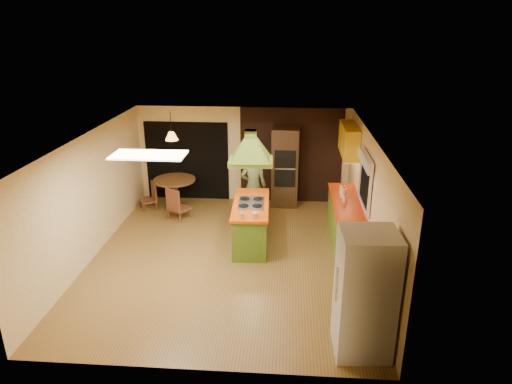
# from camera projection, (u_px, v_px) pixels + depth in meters

# --- Properties ---
(ground) EXTENTS (6.50, 6.50, 0.00)m
(ground) POSITION_uv_depth(u_px,v_px,m) (228.00, 257.00, 9.35)
(ground) COLOR olive
(ground) RESTS_ON ground
(room_walls) EXTENTS (5.50, 6.50, 6.50)m
(room_walls) POSITION_uv_depth(u_px,v_px,m) (227.00, 200.00, 8.92)
(room_walls) COLOR #FFEBB6
(room_walls) RESTS_ON ground
(ceiling_plane) EXTENTS (6.50, 6.50, 0.00)m
(ceiling_plane) POSITION_uv_depth(u_px,v_px,m) (225.00, 138.00, 8.48)
(ceiling_plane) COLOR silver
(ceiling_plane) RESTS_ON room_walls
(brick_panel) EXTENTS (2.64, 0.03, 2.50)m
(brick_panel) POSITION_uv_depth(u_px,v_px,m) (291.00, 156.00, 11.85)
(brick_panel) COLOR #381E14
(brick_panel) RESTS_ON ground
(nook_opening) EXTENTS (2.20, 0.03, 2.10)m
(nook_opening) POSITION_uv_depth(u_px,v_px,m) (187.00, 161.00, 12.10)
(nook_opening) COLOR black
(nook_opening) RESTS_ON ground
(right_counter) EXTENTS (0.62, 3.05, 0.92)m
(right_counter) POSITION_uv_depth(u_px,v_px,m) (347.00, 228.00, 9.58)
(right_counter) COLOR olive
(right_counter) RESTS_ON ground
(upper_cabinets) EXTENTS (0.34, 1.40, 0.70)m
(upper_cabinets) POSITION_uv_depth(u_px,v_px,m) (349.00, 140.00, 10.55)
(upper_cabinets) COLOR yellow
(upper_cabinets) RESTS_ON room_walls
(window_right) EXTENTS (0.12, 1.35, 1.06)m
(window_right) POSITION_uv_depth(u_px,v_px,m) (366.00, 172.00, 8.92)
(window_right) COLOR black
(window_right) RESTS_ON room_walls
(fluor_panel) EXTENTS (1.20, 0.60, 0.03)m
(fluor_panel) POSITION_uv_depth(u_px,v_px,m) (149.00, 155.00, 7.44)
(fluor_panel) COLOR white
(fluor_panel) RESTS_ON ceiling_plane
(kitchen_island) EXTENTS (0.82, 1.89, 0.95)m
(kitchen_island) POSITION_uv_depth(u_px,v_px,m) (251.00, 223.00, 9.78)
(kitchen_island) COLOR #53761D
(kitchen_island) RESTS_ON ground
(range_hood) EXTENTS (0.92, 0.68, 0.78)m
(range_hood) POSITION_uv_depth(u_px,v_px,m) (251.00, 142.00, 9.15)
(range_hood) COLOR olive
(range_hood) RESTS_ON ceiling_plane
(man) EXTENTS (0.62, 0.41, 1.70)m
(man) POSITION_uv_depth(u_px,v_px,m) (253.00, 186.00, 10.84)
(man) COLOR #4F562D
(man) RESTS_ON ground
(refrigerator) EXTENTS (0.81, 0.77, 1.89)m
(refrigerator) POSITION_uv_depth(u_px,v_px,m) (365.00, 294.00, 6.39)
(refrigerator) COLOR silver
(refrigerator) RESTS_ON ground
(wall_oven) EXTENTS (0.70, 0.63, 2.05)m
(wall_oven) POSITION_uv_depth(u_px,v_px,m) (285.00, 167.00, 11.67)
(wall_oven) COLOR #4A2E17
(wall_oven) RESTS_ON ground
(dining_table) EXTENTS (1.06, 1.06, 0.79)m
(dining_table) POSITION_uv_depth(u_px,v_px,m) (175.00, 188.00, 11.61)
(dining_table) COLOR brown
(dining_table) RESTS_ON ground
(chair_left) EXTENTS (0.53, 0.53, 0.70)m
(chair_left) POSITION_uv_depth(u_px,v_px,m) (148.00, 196.00, 11.64)
(chair_left) COLOR brown
(chair_left) RESTS_ON ground
(chair_near) EXTENTS (0.61, 0.61, 0.81)m
(chair_near) POSITION_uv_depth(u_px,v_px,m) (179.00, 203.00, 11.04)
(chair_near) COLOR brown
(chair_near) RESTS_ON ground
(pendant_lamp) EXTENTS (0.40, 0.40, 0.21)m
(pendant_lamp) POSITION_uv_depth(u_px,v_px,m) (172.00, 136.00, 11.14)
(pendant_lamp) COLOR #FF9E3F
(pendant_lamp) RESTS_ON ceiling_plane
(canister_large) EXTENTS (0.17, 0.17, 0.21)m
(canister_large) POSITION_uv_depth(u_px,v_px,m) (344.00, 193.00, 9.93)
(canister_large) COLOR #FFF0CD
(canister_large) RESTS_ON right_counter
(canister_medium) EXTENTS (0.15, 0.15, 0.20)m
(canister_medium) POSITION_uv_depth(u_px,v_px,m) (343.00, 190.00, 10.13)
(canister_medium) COLOR beige
(canister_medium) RESTS_ON right_counter
(canister_small) EXTENTS (0.14, 0.14, 0.14)m
(canister_small) POSITION_uv_depth(u_px,v_px,m) (345.00, 199.00, 9.69)
(canister_small) COLOR #F7E1C7
(canister_small) RESTS_ON right_counter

